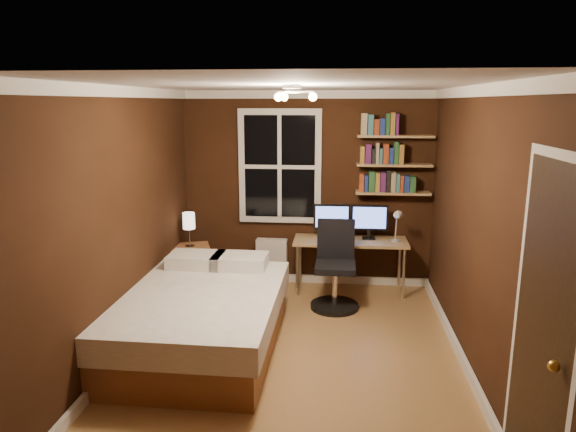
# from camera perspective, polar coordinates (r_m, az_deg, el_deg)

# --- Properties ---
(floor) EXTENTS (4.20, 4.20, 0.00)m
(floor) POSITION_cam_1_polar(r_m,az_deg,el_deg) (5.04, 0.47, -15.34)
(floor) COLOR olive
(floor) RESTS_ON ground
(wall_back) EXTENTS (3.20, 0.04, 2.50)m
(wall_back) POSITION_cam_1_polar(r_m,az_deg,el_deg) (6.64, 2.14, 2.94)
(wall_back) COLOR black
(wall_back) RESTS_ON ground
(wall_left) EXTENTS (0.04, 4.20, 2.50)m
(wall_left) POSITION_cam_1_polar(r_m,az_deg,el_deg) (4.99, -18.12, -0.91)
(wall_left) COLOR black
(wall_left) RESTS_ON ground
(wall_right) EXTENTS (0.04, 4.20, 2.50)m
(wall_right) POSITION_cam_1_polar(r_m,az_deg,el_deg) (4.73, 20.21, -1.79)
(wall_right) COLOR black
(wall_right) RESTS_ON ground
(ceiling) EXTENTS (3.20, 4.20, 0.02)m
(ceiling) POSITION_cam_1_polar(r_m,az_deg,el_deg) (4.46, 0.53, 14.38)
(ceiling) COLOR white
(ceiling) RESTS_ON wall_back
(window) EXTENTS (1.06, 0.06, 1.46)m
(window) POSITION_cam_1_polar(r_m,az_deg,el_deg) (6.59, -0.91, 5.51)
(window) COLOR silver
(window) RESTS_ON wall_back
(door) EXTENTS (0.03, 0.82, 2.05)m
(door) POSITION_cam_1_polar(r_m,az_deg,el_deg) (3.40, 26.26, -11.94)
(door) COLOR black
(door) RESTS_ON ground
(door_knob) EXTENTS (0.06, 0.06, 0.06)m
(door_knob) POSITION_cam_1_polar(r_m,az_deg,el_deg) (3.14, 27.44, -14.58)
(door_knob) COLOR gold
(door_knob) RESTS_ON door
(ceiling_fixture) EXTENTS (0.44, 0.44, 0.18)m
(ceiling_fixture) POSITION_cam_1_polar(r_m,az_deg,el_deg) (4.36, 0.41, 13.10)
(ceiling_fixture) COLOR beige
(ceiling_fixture) RESTS_ON ceiling
(bookshelf_lower) EXTENTS (0.92, 0.22, 0.03)m
(bookshelf_lower) POSITION_cam_1_polar(r_m,az_deg,el_deg) (6.55, 11.55, 2.55)
(bookshelf_lower) COLOR #A1804E
(bookshelf_lower) RESTS_ON wall_back
(books_row_lower) EXTENTS (0.66, 0.16, 0.23)m
(books_row_lower) POSITION_cam_1_polar(r_m,az_deg,el_deg) (6.53, 11.60, 3.67)
(books_row_lower) COLOR #8F381A
(books_row_lower) RESTS_ON bookshelf_lower
(bookshelf_middle) EXTENTS (0.92, 0.22, 0.03)m
(bookshelf_middle) POSITION_cam_1_polar(r_m,az_deg,el_deg) (6.50, 11.69, 5.59)
(bookshelf_middle) COLOR #A1804E
(bookshelf_middle) RESTS_ON wall_back
(books_row_middle) EXTENTS (0.54, 0.16, 0.23)m
(books_row_middle) POSITION_cam_1_polar(r_m,az_deg,el_deg) (6.48, 11.74, 6.73)
(books_row_middle) COLOR navy
(books_row_middle) RESTS_ON bookshelf_middle
(bookshelf_upper) EXTENTS (0.92, 0.22, 0.03)m
(bookshelf_upper) POSITION_cam_1_polar(r_m,az_deg,el_deg) (6.47, 11.83, 8.67)
(bookshelf_upper) COLOR #A1804E
(bookshelf_upper) RESTS_ON wall_back
(books_row_upper) EXTENTS (0.42, 0.16, 0.23)m
(books_row_upper) POSITION_cam_1_polar(r_m,az_deg,el_deg) (6.46, 11.88, 9.82)
(books_row_upper) COLOR #24552C
(books_row_upper) RESTS_ON bookshelf_upper
(bed) EXTENTS (1.54, 2.13, 0.72)m
(bed) POSITION_cam_1_polar(r_m,az_deg,el_deg) (5.16, -9.76, -11.06)
(bed) COLOR brown
(bed) RESTS_ON ground
(nightstand) EXTENTS (0.61, 0.61, 0.60)m
(nightstand) POSITION_cam_1_polar(r_m,az_deg,el_deg) (6.58, -10.73, -5.91)
(nightstand) COLOR brown
(nightstand) RESTS_ON ground
(bedside_lamp) EXTENTS (0.15, 0.15, 0.43)m
(bedside_lamp) POSITION_cam_1_polar(r_m,az_deg,el_deg) (6.44, -10.92, -1.54)
(bedside_lamp) COLOR white
(bedside_lamp) RESTS_ON nightstand
(radiator) EXTENTS (0.40, 0.14, 0.60)m
(radiator) POSITION_cam_1_polar(r_m,az_deg,el_deg) (6.80, -1.81, -5.06)
(radiator) COLOR silver
(radiator) RESTS_ON ground
(desk) EXTENTS (1.41, 0.53, 0.67)m
(desk) POSITION_cam_1_polar(r_m,az_deg,el_deg) (6.49, 6.93, -3.17)
(desk) COLOR #A1804E
(desk) RESTS_ON ground
(monitor_left) EXTENTS (0.46, 0.12, 0.43)m
(monitor_left) POSITION_cam_1_polar(r_m,az_deg,el_deg) (6.49, 4.89, -0.58)
(monitor_left) COLOR black
(monitor_left) RESTS_ON desk
(monitor_right) EXTENTS (0.46, 0.12, 0.43)m
(monitor_right) POSITION_cam_1_polar(r_m,az_deg,el_deg) (6.50, 9.01, -0.67)
(monitor_right) COLOR black
(monitor_right) RESTS_ON desk
(desk_lamp) EXTENTS (0.14, 0.32, 0.44)m
(desk_lamp) POSITION_cam_1_polar(r_m,az_deg,el_deg) (6.37, 12.01, -1.05)
(desk_lamp) COLOR silver
(desk_lamp) RESTS_ON desk
(office_chair) EXTENTS (0.56, 0.56, 1.02)m
(office_chair) POSITION_cam_1_polar(r_m,az_deg,el_deg) (6.04, 5.25, -6.52)
(office_chair) COLOR black
(office_chair) RESTS_ON ground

